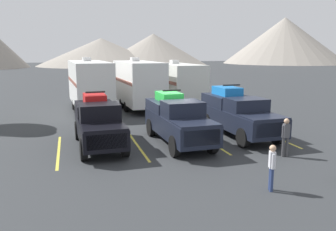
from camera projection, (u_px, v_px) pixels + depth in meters
name	position (u px, v px, depth m)	size (l,w,h in m)	color
ground_plane	(168.00, 138.00, 18.38)	(240.00, 240.00, 0.00)	#2D3033
pickup_truck_a	(98.00, 122.00, 16.64)	(2.19, 5.53, 2.56)	black
pickup_truck_b	(177.00, 119.00, 17.22)	(2.21, 5.87, 2.57)	black
pickup_truck_c	(238.00, 113.00, 18.76)	(2.35, 5.94, 2.69)	black
lot_stripe_a	(59.00, 151.00, 15.98)	(0.12, 5.50, 0.01)	gold
lot_stripe_b	(137.00, 145.00, 16.96)	(0.12, 5.50, 0.01)	gold
lot_stripe_c	(207.00, 140.00, 17.95)	(0.12, 5.50, 0.01)	gold
lot_stripe_d	(270.00, 135.00, 18.93)	(0.12, 5.50, 0.01)	gold
camper_trailer_a	(89.00, 83.00, 26.31)	(3.02, 9.13, 4.01)	white
camper_trailer_b	(138.00, 82.00, 26.95)	(3.00, 8.15, 3.98)	white
camper_trailer_c	(178.00, 82.00, 28.29)	(2.99, 7.53, 3.75)	silver
person_a	(286.00, 135.00, 15.00)	(0.37, 0.23, 1.69)	#3F3F42
person_b	(272.00, 165.00, 11.33)	(0.24, 0.33, 1.56)	navy
mountain_ridge	(120.00, 43.00, 102.44)	(160.64, 43.44, 16.10)	gray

